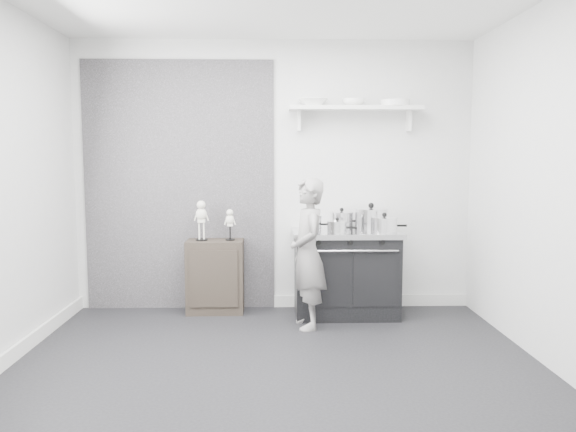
% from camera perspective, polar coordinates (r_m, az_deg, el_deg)
% --- Properties ---
extents(ground, '(4.00, 4.00, 0.00)m').
position_cam_1_polar(ground, '(4.18, -1.25, -15.62)').
color(ground, black).
rests_on(ground, ground).
extents(room_shell, '(4.02, 3.62, 2.71)m').
position_cam_1_polar(room_shell, '(4.04, -2.60, 7.38)').
color(room_shell, silver).
rests_on(room_shell, ground).
extents(wall_shelf, '(1.30, 0.26, 0.24)m').
position_cam_1_polar(wall_shelf, '(5.65, 6.84, 10.71)').
color(wall_shelf, silver).
rests_on(wall_shelf, room_shell).
extents(stove, '(1.04, 0.65, 0.83)m').
position_cam_1_polar(stove, '(5.53, 5.89, -5.73)').
color(stove, black).
rests_on(stove, ground).
extents(side_cabinet, '(0.56, 0.32, 0.72)m').
position_cam_1_polar(side_cabinet, '(5.65, -7.38, -6.09)').
color(side_cabinet, black).
rests_on(side_cabinet, ground).
extents(child, '(0.40, 0.54, 1.35)m').
position_cam_1_polar(child, '(5.06, 2.03, -3.84)').
color(child, gray).
rests_on(child, ground).
extents(pot_front_left, '(0.28, 0.19, 0.19)m').
position_cam_1_polar(pot_front_left, '(5.34, 2.42, -0.77)').
color(pot_front_left, silver).
rests_on(pot_front_left, stove).
extents(pot_back_left, '(0.32, 0.24, 0.21)m').
position_cam_1_polar(pot_back_left, '(5.59, 5.47, -0.42)').
color(pot_back_left, silver).
rests_on(pot_back_left, stove).
extents(pot_back_right, '(0.41, 0.32, 0.26)m').
position_cam_1_polar(pot_back_right, '(5.57, 8.43, -0.28)').
color(pot_back_right, silver).
rests_on(pot_back_right, stove).
extents(pot_front_right, '(0.34, 0.26, 0.19)m').
position_cam_1_polar(pot_front_right, '(5.35, 9.76, -0.88)').
color(pot_front_right, silver).
rests_on(pot_front_right, stove).
extents(pot_front_center, '(0.28, 0.19, 0.15)m').
position_cam_1_polar(pot_front_center, '(5.28, 5.04, -1.10)').
color(pot_front_center, silver).
rests_on(pot_front_center, stove).
extents(skeleton_full, '(0.13, 0.08, 0.45)m').
position_cam_1_polar(skeleton_full, '(5.57, -8.80, -0.15)').
color(skeleton_full, silver).
rests_on(skeleton_full, side_cabinet).
extents(skeleton_torso, '(0.10, 0.06, 0.35)m').
position_cam_1_polar(skeleton_torso, '(5.55, -5.92, -0.67)').
color(skeleton_torso, silver).
rests_on(skeleton_torso, side_cabinet).
extents(bowl_large, '(0.28, 0.28, 0.07)m').
position_cam_1_polar(bowl_large, '(5.60, 2.57, 11.46)').
color(bowl_large, white).
rests_on(bowl_large, wall_shelf).
extents(bowl_small, '(0.22, 0.22, 0.07)m').
position_cam_1_polar(bowl_small, '(5.64, 6.68, 11.38)').
color(bowl_small, white).
rests_on(bowl_small, wall_shelf).
extents(plate_stack, '(0.28, 0.28, 0.06)m').
position_cam_1_polar(plate_stack, '(5.72, 10.82, 11.20)').
color(plate_stack, white).
rests_on(plate_stack, wall_shelf).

